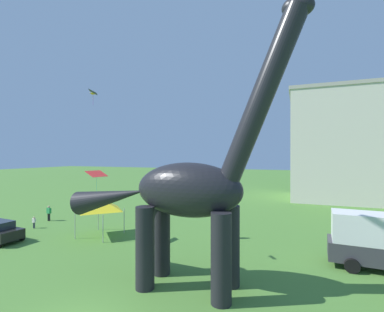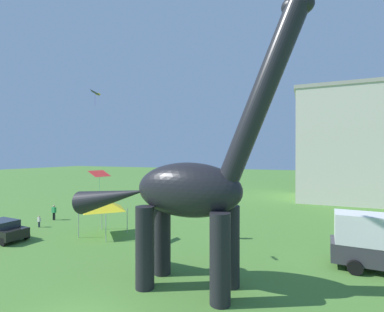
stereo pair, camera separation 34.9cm
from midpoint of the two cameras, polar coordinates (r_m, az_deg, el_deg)
dinosaur_sculpture at (r=13.79m, az=-1.80°, el=-7.01°), size 12.86×2.72×13.44m
parked_box_truck at (r=19.56m, az=34.05°, el=-14.47°), size 5.72×2.46×3.20m
person_watching_child at (r=29.15m, az=-30.28°, el=-11.62°), size 0.39×0.17×1.05m
person_near_flyer at (r=22.47m, az=7.19°, el=-14.36°), size 0.58×0.26×1.55m
person_far_spectator at (r=31.53m, az=-27.88°, el=-10.18°), size 0.57×0.25×1.52m
festival_canopy_tent at (r=23.96m, az=-18.89°, el=-9.53°), size 3.15×3.15×3.00m
kite_apex at (r=21.84m, az=-19.65°, el=-3.51°), size 1.25×1.57×1.82m
kite_high_right at (r=17.97m, az=-20.39°, el=12.31°), size 0.76×0.81×0.89m
kite_near_high at (r=39.17m, az=-20.15°, el=12.07°), size 0.69×0.53×0.84m
background_building_block at (r=46.72m, az=33.82°, el=1.97°), size 23.22×11.57×16.11m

